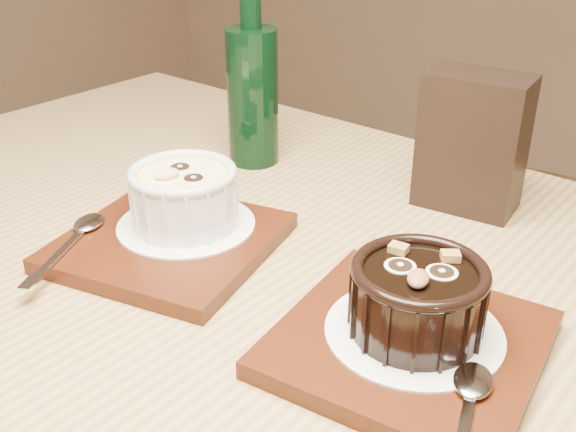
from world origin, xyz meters
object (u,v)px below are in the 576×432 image
at_px(ramekin_white, 184,194).
at_px(condiment_stand, 473,143).
at_px(table, 266,385).
at_px(tray_left, 169,242).
at_px(ramekin_dark, 418,296).
at_px(green_bottle, 253,91).
at_px(tray_right, 408,344).

xyz_separation_m(ramekin_white, condiment_stand, (0.19, 0.22, 0.02)).
bearing_deg(condiment_stand, table, -105.87).
bearing_deg(tray_left, ramekin_dark, -2.18).
xyz_separation_m(ramekin_white, green_bottle, (-0.06, 0.19, 0.04)).
xyz_separation_m(ramekin_dark, condiment_stand, (-0.05, 0.25, 0.02)).
xyz_separation_m(tray_left, tray_right, (0.25, -0.01, 0.00)).
xyz_separation_m(ramekin_white, tray_right, (0.25, -0.04, -0.04)).
height_order(tray_left, tray_right, same).
height_order(tray_right, ramekin_dark, ramekin_dark).
height_order(table, green_bottle, green_bottle).
distance_m(table, ramekin_dark, 0.19).
distance_m(tray_left, green_bottle, 0.24).
xyz_separation_m(table, tray_left, (-0.12, 0.02, 0.10)).
bearing_deg(tray_right, table, -178.11).
bearing_deg(condiment_stand, ramekin_dark, -77.84).
bearing_deg(tray_left, ramekin_white, 88.41).
xyz_separation_m(condiment_stand, green_bottle, (-0.26, -0.03, 0.02)).
bearing_deg(ramekin_white, ramekin_dark, 16.56).
relative_size(ramekin_white, green_bottle, 0.45).
relative_size(ramekin_dark, green_bottle, 0.44).
bearing_deg(ramekin_white, tray_left, -67.40).
distance_m(condiment_stand, green_bottle, 0.26).
bearing_deg(table, tray_left, 171.23).
bearing_deg(ramekin_dark, tray_right, -121.62).
distance_m(ramekin_white, tray_right, 0.25).
distance_m(tray_left, condiment_stand, 0.32).
bearing_deg(tray_left, condiment_stand, 51.06).
height_order(tray_left, condiment_stand, condiment_stand).
bearing_deg(tray_left, green_bottle, 105.72).
bearing_deg(ramekin_dark, condiment_stand, 85.02).
distance_m(tray_left, ramekin_white, 0.05).
bearing_deg(ramekin_dark, tray_left, 160.69).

